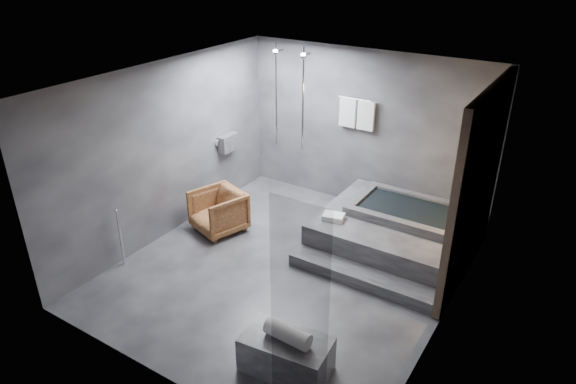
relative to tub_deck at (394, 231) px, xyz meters
The scene contains 7 objects.
room 2.02m from the tub_deck, 118.47° to the right, with size 5.00×5.04×2.82m.
tub_deck is the anchor object (origin of this frame).
tub_step 1.19m from the tub_deck, 90.00° to the right, with size 2.20×0.36×0.18m, color #2E2E31.
concrete_bench 3.13m from the tub_deck, 90.35° to the right, with size 0.98×0.54×0.44m, color #363639.
driftwood_chair 2.86m from the tub_deck, 157.13° to the right, with size 0.75×0.78×0.71m, color #482612.
rolled_towel 3.15m from the tub_deck, 89.83° to the right, with size 0.19×0.19×0.53m, color white.
deck_towel 1.01m from the tub_deck, 144.28° to the right, with size 0.32×0.23×0.09m, color white.
Camera 1 is at (3.36, -5.32, 4.37)m, focal length 32.00 mm.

